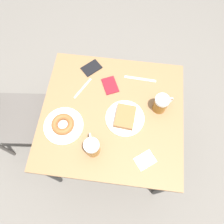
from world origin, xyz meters
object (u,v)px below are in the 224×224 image
object	(u,v)px
napkin_folded	(145,160)
plate_with_donut	(63,125)
passport_near_edge	(110,85)
beer_mug_left	(92,147)
passport_far_edge	(91,68)
knife	(140,79)
beer_mug_center	(161,104)
plate_with_cake	(125,117)
fork	(83,88)

from	to	relation	value
napkin_folded	plate_with_donut	bearing A→B (deg)	73.81
napkin_folded	passport_near_edge	xyz separation A→B (m)	(0.46, 0.26, 0.00)
beer_mug_left	passport_far_edge	xyz separation A→B (m)	(0.56, 0.10, -0.06)
knife	passport_near_edge	bearing A→B (deg)	111.27
beer_mug_center	napkin_folded	size ratio (longest dim) A/B	0.91
knife	passport_far_edge	xyz separation A→B (m)	(0.05, 0.34, 0.00)
beer_mug_left	knife	xyz separation A→B (m)	(0.52, -0.24, -0.06)
plate_with_donut	passport_far_edge	world-z (taller)	plate_with_donut
plate_with_cake	beer_mug_center	bearing A→B (deg)	-64.73
plate_with_donut	beer_mug_center	xyz separation A→B (m)	(0.19, -0.57, 0.04)
plate_with_donut	beer_mug_center	size ratio (longest dim) A/B	1.94
plate_with_donut	beer_mug_left	bearing A→B (deg)	-121.68
napkin_folded	fork	bearing A→B (deg)	46.22
knife	beer_mug_left	bearing A→B (deg)	155.24
plate_with_cake	beer_mug_center	xyz separation A→B (m)	(0.10, -0.21, 0.05)
knife	napkin_folded	bearing A→B (deg)	-172.83
plate_with_cake	beer_mug_center	world-z (taller)	beer_mug_center
beer_mug_center	passport_near_edge	world-z (taller)	beer_mug_center
plate_with_cake	passport_far_edge	world-z (taller)	plate_with_cake
plate_with_donut	passport_near_edge	world-z (taller)	plate_with_donut
beer_mug_center	passport_far_edge	size ratio (longest dim) A/B	0.82
passport_near_edge	passport_far_edge	bearing A→B (deg)	50.20
plate_with_donut	passport_far_edge	bearing A→B (deg)	-12.87
beer_mug_center	fork	world-z (taller)	beer_mug_center
plate_with_donut	knife	distance (m)	0.59
beer_mug_left	plate_with_donut	bearing A→B (deg)	58.32
napkin_folded	passport_far_edge	xyz separation A→B (m)	(0.59, 0.41, 0.00)
plate_with_donut	beer_mug_center	bearing A→B (deg)	-71.34
passport_near_edge	napkin_folded	bearing A→B (deg)	-150.55
beer_mug_left	napkin_folded	size ratio (longest dim) A/B	0.92
beer_mug_left	beer_mug_center	bearing A→B (deg)	-49.55
plate_with_donut	fork	bearing A→B (deg)	-14.12
fork	beer_mug_center	bearing A→B (deg)	-98.90
plate_with_cake	beer_mug_left	xyz separation A→B (m)	(-0.22, 0.17, 0.05)
napkin_folded	knife	distance (m)	0.54
plate_with_donut	knife	xyz separation A→B (m)	(0.39, -0.44, -0.02)
passport_far_edge	knife	bearing A→B (deg)	-97.63
beer_mug_center	fork	bearing A→B (deg)	81.10
fork	plate_with_cake	bearing A→B (deg)	-120.80
fork	passport_far_edge	distance (m)	0.17
passport_far_edge	fork	bearing A→B (deg)	169.24
fork	passport_near_edge	xyz separation A→B (m)	(0.04, -0.18, 0.00)
passport_far_edge	beer_mug_center	bearing A→B (deg)	-117.22
plate_with_cake	passport_far_edge	size ratio (longest dim) A/B	1.58
beer_mug_center	passport_far_edge	distance (m)	0.54
plate_with_cake	plate_with_donut	distance (m)	0.38
knife	beer_mug_center	bearing A→B (deg)	-145.81
knife	plate_with_donut	bearing A→B (deg)	131.76
knife	passport_near_edge	xyz separation A→B (m)	(-0.08, 0.19, 0.00)
plate_with_cake	beer_mug_center	size ratio (longest dim) A/B	1.92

